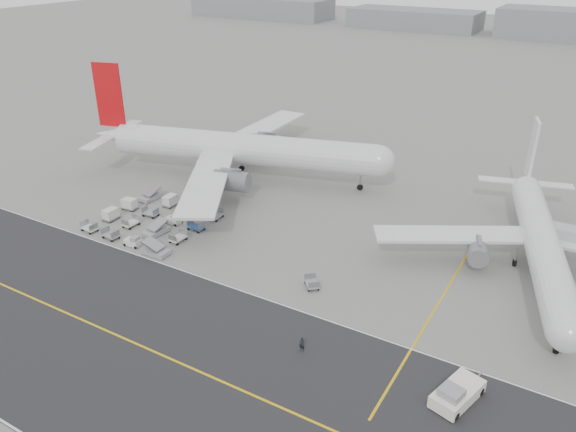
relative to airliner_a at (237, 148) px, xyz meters
The scene contains 8 objects.
ground 37.40m from the airliner_a, 59.36° to the right, with size 700.00×700.00×0.00m, color gray.
taxiway 55.47m from the airliner_a, 64.40° to the right, with size 220.00×59.00×0.03m.
airliner_a is the anchor object (origin of this frame).
airliner_b 58.92m from the airliner_a, ahead, with size 46.45×47.47×16.76m.
pushback_tug 68.46m from the airliner_a, 35.45° to the right, with size 4.75×8.62×2.44m.
gse_cluster 25.68m from the airliner_a, 90.68° to the right, with size 23.48×22.63×2.13m, color #97979C, non-canonical shape.
stray_dolly 43.27m from the airliner_a, 41.08° to the right, with size 1.60×2.60×1.60m, color silver, non-canonical shape.
ground_crew_a 55.78m from the airliner_a, 47.23° to the right, with size 0.70×0.46×1.92m, color black.
Camera 1 is at (44.02, -55.17, 43.61)m, focal length 35.00 mm.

